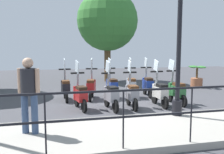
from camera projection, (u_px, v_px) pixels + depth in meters
ground_plane at (127, 102)px, 8.85m from camera, size 28.00×28.00×0.00m
promenade_walkway at (166, 128)px, 5.79m from camera, size 2.20×20.00×0.15m
fence_railing at (192, 104)px, 4.68m from camera, size 0.04×16.03×1.07m
lamp_post_near at (179, 48)px, 6.45m from camera, size 0.26×0.90×4.02m
pedestrian_distant at (29, 90)px, 5.15m from camera, size 0.42×0.45×1.59m
tree_distant at (107, 21)px, 13.95m from camera, size 3.41×3.41×5.14m
potted_palm at (197, 78)px, 12.13m from camera, size 1.06×0.66×1.05m
scooter_near_0 at (176, 90)px, 8.50m from camera, size 1.23×0.44×1.54m
scooter_near_1 at (160, 92)px, 8.24m from camera, size 1.23×0.44×1.54m
scooter_near_2 at (132, 93)px, 7.96m from camera, size 1.23×0.44×1.54m
scooter_near_3 at (111, 95)px, 7.75m from camera, size 1.23×0.44×1.54m
scooter_near_4 at (80, 94)px, 7.78m from camera, size 1.23×0.47×1.54m
scooter_far_0 at (148, 84)px, 9.91m from camera, size 1.23×0.44×1.54m
scooter_far_1 at (131, 85)px, 9.69m from camera, size 1.23×0.46×1.54m
scooter_far_2 at (112, 86)px, 9.54m from camera, size 1.23×0.44×1.54m
scooter_far_3 at (91, 87)px, 9.32m from camera, size 1.21×0.51×1.54m
scooter_far_4 at (66, 87)px, 9.12m from camera, size 1.23×0.44×1.54m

